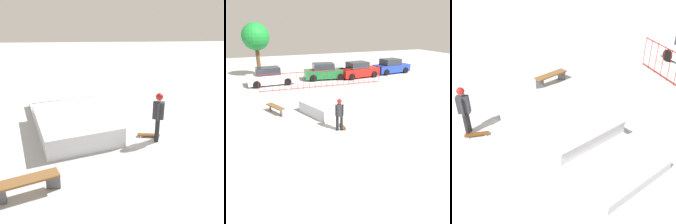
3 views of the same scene
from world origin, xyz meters
TOP-DOWN VIEW (x-y plane):
  - ground_plane at (0.00, 0.00)m, footprint 60.00×60.00m
  - skate_ramp at (-0.91, 0.73)m, footprint 5.95×4.19m
  - skater at (-2.21, -2.36)m, footprint 0.42×0.43m
  - skateboard at (-1.93, -2.12)m, footprint 0.34×0.82m
  - perimeter_fence at (-0.00, 6.53)m, footprint 10.92×0.44m
  - park_bench at (-4.93, 1.46)m, footprint 0.98×1.63m
  - parked_car_white at (-4.22, 9.22)m, footprint 4.17×2.06m
  - parked_car_green at (1.16, 9.58)m, footprint 4.29×2.35m
  - parked_car_red at (4.70, 9.10)m, footprint 4.26×2.27m
  - parked_car_blue at (9.12, 9.74)m, footprint 4.25×2.26m
  - distant_tree at (-4.81, 13.14)m, footprint 2.71×2.71m

SIDE VIEW (x-z plane):
  - ground_plane at x=0.00m, z-range 0.00..0.00m
  - skateboard at x=-1.93m, z-range 0.03..0.12m
  - skate_ramp at x=-0.91m, z-range -0.05..0.69m
  - park_bench at x=-4.93m, z-range 0.12..0.60m
  - parked_car_white at x=-4.22m, z-range -0.08..1.52m
  - parked_car_green at x=1.16m, z-range -0.08..1.52m
  - parked_car_red at x=4.70m, z-range -0.08..1.52m
  - parked_car_blue at x=9.12m, z-range -0.08..1.52m
  - perimeter_fence at x=0.00m, z-range 0.02..1.52m
  - skater at x=-2.21m, z-range 0.14..1.87m
  - distant_tree at x=-4.81m, z-range 1.30..6.71m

